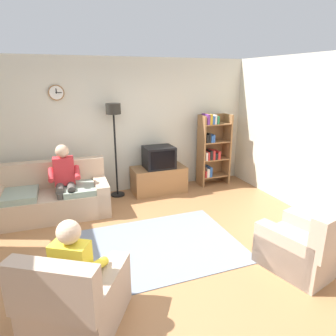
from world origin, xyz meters
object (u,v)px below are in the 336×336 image
object	(u,v)px
armchair_near_bookshelf	(304,247)
person_on_couch	(65,177)
tv_stand	(159,179)
bookshelf	(212,148)
floor_lamp	(114,125)
armchair_near_window	(76,300)
couch	(52,198)
tv	(159,157)
person_in_left_armchair	(77,266)

from	to	relation	value
armchair_near_bookshelf	person_on_couch	world-z (taller)	person_on_couch
armchair_near_bookshelf	tv_stand	bearing A→B (deg)	104.85
bookshelf	floor_lamp	distance (m)	2.21
tv_stand	bookshelf	size ratio (longest dim) A/B	0.70
tv_stand	armchair_near_window	world-z (taller)	armchair_near_window
armchair_near_bookshelf	couch	bearing A→B (deg)	136.85
tv	armchair_near_bookshelf	xyz separation A→B (m)	(0.83, -3.11, -0.47)
couch	person_on_couch	xyz separation A→B (m)	(0.24, -0.11, 0.39)
bookshelf	armchair_near_bookshelf	world-z (taller)	bookshelf
tv	armchair_near_window	distance (m)	3.64
tv_stand	person_in_left_armchair	world-z (taller)	person_in_left_armchair
tv_stand	bookshelf	world-z (taller)	bookshelf
couch	tv_stand	size ratio (longest dim) A/B	1.75
floor_lamp	person_on_couch	world-z (taller)	floor_lamp
floor_lamp	person_in_left_armchair	bearing A→B (deg)	-107.83
armchair_near_bookshelf	person_in_left_armchair	distance (m)	2.71
bookshelf	armchair_near_bookshelf	size ratio (longest dim) A/B	1.50
tv	person_on_couch	bearing A→B (deg)	-165.63
armchair_near_window	person_in_left_armchair	size ratio (longest dim) A/B	1.04
tv_stand	person_on_couch	world-z (taller)	person_on_couch
armchair_near_bookshelf	bookshelf	bearing A→B (deg)	82.33
bookshelf	person_on_couch	world-z (taller)	bookshelf
bookshelf	armchair_near_bookshelf	xyz separation A→B (m)	(-0.43, -3.21, -0.54)
floor_lamp	couch	bearing A→B (deg)	-158.51
couch	bookshelf	world-z (taller)	bookshelf
bookshelf	armchair_near_window	bearing A→B (deg)	-135.12
person_on_couch	person_in_left_armchair	world-z (taller)	person_on_couch
tv	person_in_left_armchair	xyz separation A→B (m)	(-1.86, -2.99, -0.15)
couch	tv_stand	world-z (taller)	couch
couch	tv	world-z (taller)	tv
armchair_near_bookshelf	person_on_couch	bearing A→B (deg)	135.53
tv	person_in_left_armchair	size ratio (longest dim) A/B	0.54
couch	floor_lamp	bearing A→B (deg)	21.49
armchair_near_window	tv	bearing A→B (deg)	58.11
couch	person_on_couch	world-z (taller)	person_on_couch
tv	person_on_couch	distance (m)	1.92
couch	tv_stand	distance (m)	2.14
floor_lamp	person_in_left_armchair	world-z (taller)	floor_lamp
tv	armchair_near_window	bearing A→B (deg)	-121.89
floor_lamp	armchair_near_window	xyz separation A→B (m)	(-1.05, -3.19, -1.16)
floor_lamp	person_on_couch	bearing A→B (deg)	-149.01
bookshelf	floor_lamp	world-z (taller)	floor_lamp
armchair_near_window	bookshelf	bearing A→B (deg)	44.88
floor_lamp	person_in_left_armchair	size ratio (longest dim) A/B	1.65
tv_stand	person_in_left_armchair	bearing A→B (deg)	-121.68
person_on_couch	bookshelf	bearing A→B (deg)	10.34
couch	armchair_near_bookshelf	bearing A→B (deg)	-43.15
armchair_near_bookshelf	person_on_couch	distance (m)	3.79
couch	person_in_left_armchair	world-z (taller)	person_in_left_armchair
floor_lamp	bookshelf	bearing A→B (deg)	-0.81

